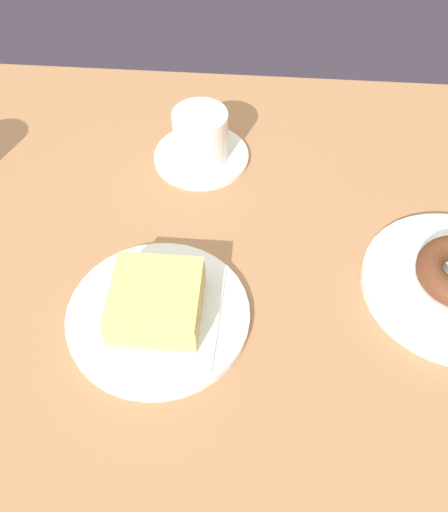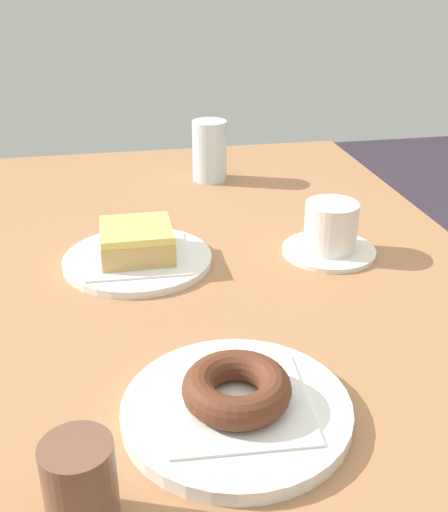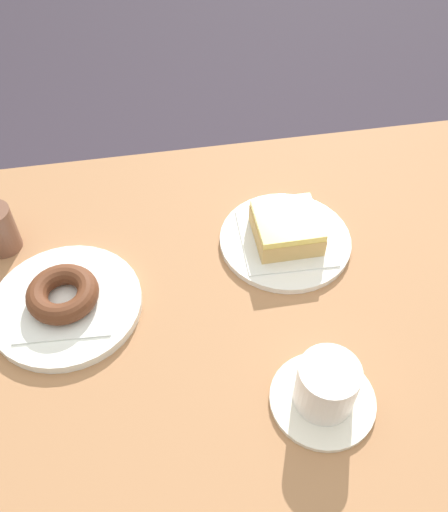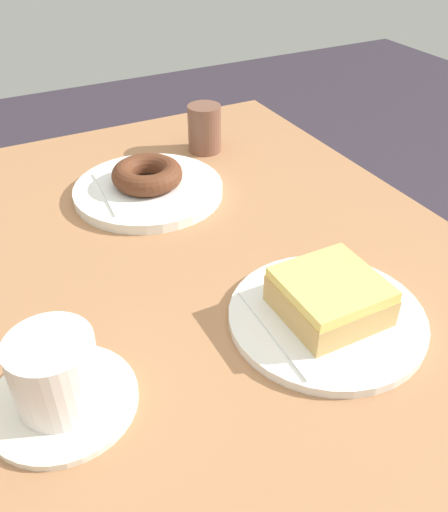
# 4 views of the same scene
# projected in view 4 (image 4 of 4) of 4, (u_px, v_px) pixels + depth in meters

# --- Properties ---
(table) EXTENTS (1.20, 0.77, 0.72)m
(table) POSITION_uv_depth(u_px,v_px,m) (222.00, 402.00, 0.63)
(table) COLOR #A16D47
(table) RESTS_ON ground_plane
(plate_chocolate_ring) EXTENTS (0.22, 0.22, 0.01)m
(plate_chocolate_ring) POSITION_uv_depth(u_px,v_px,m) (149.00, 190.00, 0.81)
(plate_chocolate_ring) COLOR white
(plate_chocolate_ring) RESTS_ON table
(napkin_chocolate_ring) EXTENTS (0.14, 0.14, 0.00)m
(napkin_chocolate_ring) POSITION_uv_depth(u_px,v_px,m) (148.00, 185.00, 0.81)
(napkin_chocolate_ring) COLOR white
(napkin_chocolate_ring) RESTS_ON plate_chocolate_ring
(donut_chocolate_ring) EXTENTS (0.10, 0.10, 0.03)m
(donut_chocolate_ring) POSITION_uv_depth(u_px,v_px,m) (147.00, 174.00, 0.80)
(donut_chocolate_ring) COLOR #582D1A
(donut_chocolate_ring) RESTS_ON napkin_chocolate_ring
(plate_glazed_square) EXTENTS (0.21, 0.21, 0.01)m
(plate_glazed_square) POSITION_uv_depth(u_px,v_px,m) (326.00, 317.00, 0.59)
(plate_glazed_square) COLOR white
(plate_glazed_square) RESTS_ON table
(napkin_glazed_square) EXTENTS (0.15, 0.15, 0.00)m
(napkin_glazed_square) POSITION_uv_depth(u_px,v_px,m) (327.00, 313.00, 0.58)
(napkin_glazed_square) COLOR white
(napkin_glazed_square) RESTS_ON plate_glazed_square
(donut_glazed_square) EXTENTS (0.10, 0.10, 0.04)m
(donut_glazed_square) POSITION_uv_depth(u_px,v_px,m) (330.00, 296.00, 0.57)
(donut_glazed_square) COLOR tan
(donut_glazed_square) RESTS_ON napkin_glazed_square
(coffee_cup) EXTENTS (0.14, 0.14, 0.08)m
(coffee_cup) POSITION_uv_depth(u_px,v_px,m) (57.00, 378.00, 0.48)
(coffee_cup) COLOR silver
(coffee_cup) RESTS_ON table
(sugar_jar) EXTENTS (0.06, 0.06, 0.08)m
(sugar_jar) POSITION_uv_depth(u_px,v_px,m) (205.00, 128.00, 0.92)
(sugar_jar) COLOR brown
(sugar_jar) RESTS_ON table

